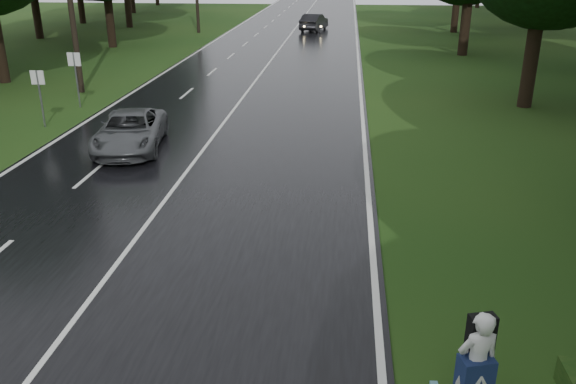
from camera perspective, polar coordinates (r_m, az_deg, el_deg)
name	(u,v)px	position (r m, az deg, el deg)	size (l,w,h in m)	color
ground	(72,326)	(12.23, -20.14, -12.00)	(160.00, 160.00, 0.00)	#213E12
road	(245,95)	(30.17, -4.16, 9.32)	(12.00, 140.00, 0.04)	black
lane_center	(245,94)	(30.17, -4.16, 9.37)	(0.12, 140.00, 0.01)	silver
grey_car	(130,131)	(22.01, -14.98, 5.72)	(2.19, 4.74, 1.32)	#4D5052
far_car	(314,22)	(57.06, 2.53, 16.06)	(1.60, 4.58, 1.51)	black
hitchhiker	(476,367)	(9.62, 17.70, -15.78)	(0.74, 0.70, 1.79)	silver
utility_pole_mid	(82,92)	(32.64, -19.25, 9.09)	(1.80, 0.28, 10.76)	black
utility_pole_far	(199,33)	(56.35, -8.60, 14.96)	(1.80, 0.28, 10.65)	black
road_sign_a	(45,127)	(26.34, -22.38, 5.82)	(0.55, 0.10, 2.31)	white
road_sign_b	(80,107)	(29.29, -19.40, 7.72)	(0.60, 0.10, 2.50)	white
tree_left_d	(6,82)	(36.80, -25.60, 9.52)	(8.93, 8.93, 13.95)	black
tree_left_e	(113,47)	(48.60, -16.54, 13.26)	(8.67, 8.67, 13.54)	black
tree_left_f	(130,27)	(62.05, -15.01, 15.10)	(10.87, 10.87, 16.98)	black
tree_right_d	(524,107)	(29.87, 21.79, 7.66)	(8.43, 8.43, 13.17)	black
tree_right_e	(462,55)	(44.55, 16.43, 12.56)	(8.18, 8.18, 12.78)	black
tree_right_f	(453,32)	(58.02, 15.67, 14.61)	(10.39, 10.39, 16.23)	black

